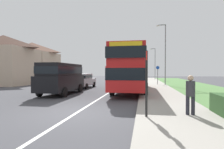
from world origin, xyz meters
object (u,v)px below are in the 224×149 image
at_px(parked_car_silver, 82,80).
at_px(parked_van_black, 62,76).
at_px(double_decker_bus, 131,68).
at_px(street_lamp_mid, 165,51).
at_px(pedestrian_at_stop, 190,93).
at_px(street_lamp_far, 155,62).
at_px(cycle_route_sign, 158,74).
at_px(bus_stop_sign, 147,79).

bearing_deg(parked_car_silver, parked_van_black, -87.82).
xyz_separation_m(double_decker_bus, street_lamp_mid, (3.67, 6.80, 2.24)).
bearing_deg(double_decker_bus, parked_van_black, -150.37).
distance_m(parked_car_silver, street_lamp_mid, 10.78).
relative_size(pedestrian_at_stop, street_lamp_far, 0.25).
height_order(parked_car_silver, street_lamp_far, street_lamp_far).
bearing_deg(pedestrian_at_stop, double_decker_bus, 108.07).
xyz_separation_m(parked_car_silver, cycle_route_sign, (8.44, 5.13, 0.55)).
relative_size(double_decker_bus, parked_van_black, 2.16).
relative_size(double_decker_bus, cycle_route_sign, 4.35).
relative_size(double_decker_bus, parked_car_silver, 2.39).
distance_m(parked_van_black, cycle_route_sign, 13.40).
xyz_separation_m(street_lamp_mid, street_lamp_far, (-0.30, 15.13, -0.55)).
bearing_deg(double_decker_bus, pedestrian_at_stop, -71.93).
bearing_deg(bus_stop_sign, parked_van_black, 135.40).
relative_size(bus_stop_sign, street_lamp_mid, 0.34).
height_order(double_decker_bus, street_lamp_mid, street_lamp_mid).
height_order(double_decker_bus, bus_stop_sign, double_decker_bus).
height_order(parked_van_black, pedestrian_at_stop, parked_van_black).
relative_size(parked_car_silver, street_lamp_far, 0.70).
xyz_separation_m(double_decker_bus, street_lamp_far, (3.37, 21.93, 1.69)).
xyz_separation_m(cycle_route_sign, street_lamp_mid, (0.76, -0.74, 2.95)).
bearing_deg(street_lamp_mid, cycle_route_sign, 135.45).
distance_m(double_decker_bus, parked_car_silver, 6.16).
bearing_deg(parked_car_silver, street_lamp_mid, 25.48).
bearing_deg(bus_stop_sign, parked_car_silver, 119.53).
height_order(double_decker_bus, pedestrian_at_stop, double_decker_bus).
bearing_deg(double_decker_bus, bus_stop_sign, -82.83).
height_order(bus_stop_sign, street_lamp_mid, street_lamp_mid).
distance_m(double_decker_bus, street_lamp_mid, 8.04).
bearing_deg(double_decker_bus, parked_car_silver, 156.41).
bearing_deg(parked_van_black, street_lamp_mid, 47.53).
xyz_separation_m(parked_van_black, pedestrian_at_stop, (8.21, -5.83, -0.45)).
xyz_separation_m(parked_van_black, street_lamp_far, (8.69, 24.95, 2.40)).
distance_m(parked_van_black, bus_stop_sign, 9.14).
distance_m(double_decker_bus, cycle_route_sign, 8.12).
relative_size(bus_stop_sign, street_lamp_far, 0.39).
bearing_deg(cycle_route_sign, bus_stop_sign, -95.81).
bearing_deg(street_lamp_mid, pedestrian_at_stop, -92.86).
bearing_deg(cycle_route_sign, street_lamp_far, 88.18).
distance_m(pedestrian_at_stop, bus_stop_sign, 1.89).
bearing_deg(street_lamp_mid, parked_van_black, -132.47).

